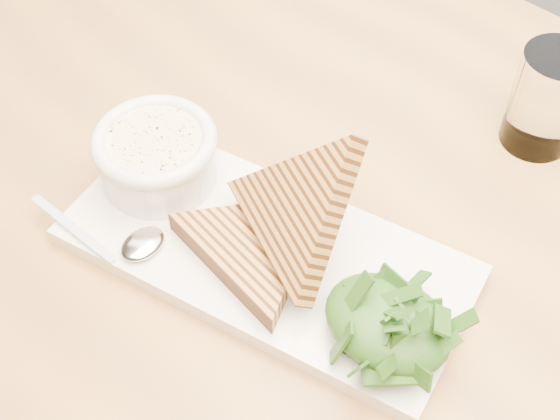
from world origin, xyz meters
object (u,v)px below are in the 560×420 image
Objects in this scene: platter at (266,254)px; glass_near at (547,100)px; table_top at (374,265)px; soup_bowl at (158,162)px.

glass_near is at bearing 67.02° from platter.
table_top is at bearing 42.54° from platter.
soup_bowl is at bearing -131.86° from glass_near.
glass_near is (0.05, 0.21, 0.07)m from table_top.
platter reaches higher than table_top.
soup_bowl is (-0.13, 0.00, 0.03)m from platter.
table_top is 3.48× the size of platter.
table_top is 11.77× the size of glass_near.
glass_near reaches higher than platter.
platter is at bearing -112.98° from glass_near.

